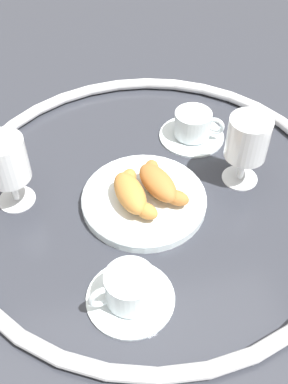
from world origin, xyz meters
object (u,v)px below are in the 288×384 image
croissant_large (132,193)px  croissant_small (159,183)px  coffee_cup_far (193,127)px  pastry_plate (144,199)px  juice_glass_right (248,142)px  juice_glass_left (6,163)px  coffee_cup_near (129,290)px

croissant_large → croissant_small: size_ratio=1.04×
croissant_small → coffee_cup_far: (-0.16, 0.11, -0.01)m
pastry_plate → juice_glass_right: (-0.02, 0.19, 0.08)m
croissant_small → juice_glass_left: juice_glass_left is taller
croissant_small → coffee_cup_near: size_ratio=0.95×
croissant_small → pastry_plate: bearing=-74.9°
pastry_plate → juice_glass_left: juice_glass_left is taller
pastry_plate → croissant_small: size_ratio=1.75×
coffee_cup_far → juice_glass_right: juice_glass_right is taller
croissant_large → juice_glass_left: (-0.07, -0.20, 0.05)m
croissant_small → juice_glass_right: size_ratio=0.93×
pastry_plate → juice_glass_left: size_ratio=1.62×
coffee_cup_near → juice_glass_right: size_ratio=0.97×
pastry_plate → juice_glass_left: bearing=-104.5°
juice_glass_right → croissant_small: bearing=-86.2°
croissant_large → juice_glass_left: juice_glass_left is taller
croissant_small → juice_glass_right: bearing=93.8°
croissant_large → coffee_cup_near: (0.18, -0.04, -0.01)m
pastry_plate → coffee_cup_far: coffee_cup_far is taller
croissant_small → coffee_cup_near: croissant_small is taller
juice_glass_left → juice_glass_right: same height
croissant_small → juice_glass_right: juice_glass_right is taller
pastry_plate → croissant_large: croissant_large is taller
croissant_small → juice_glass_left: (-0.05, -0.26, 0.05)m
coffee_cup_far → juice_glass_left: 0.39m
juice_glass_left → juice_glass_right: size_ratio=1.00×
juice_glass_left → coffee_cup_near: bearing=33.3°
croissant_small → croissant_large: bearing=-74.8°
coffee_cup_near → juice_glass_left: bearing=-146.7°
croissant_large → coffee_cup_near: size_ratio=0.99×
coffee_cup_near → juice_glass_left: size_ratio=0.97×
juice_glass_left → juice_glass_right: bearing=84.6°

